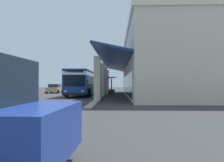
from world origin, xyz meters
TOP-DOWN VIEW (x-y plane):
  - ground at (0.00, 8.00)m, footprint 120.00×120.00m
  - curb_strip at (2.06, 5.00)m, footprint 27.31×0.50m
  - plaza_building at (2.06, 14.63)m, footprint 23.06×16.77m
  - transit_bus at (1.73, 2.35)m, footprint 11.22×2.89m
  - parked_sedan_tan at (-4.73, -3.59)m, footprint 4.51×2.22m
  - pedestrian at (13.72, -0.29)m, footprint 0.67×0.36m
  - potted_palm at (-2.35, 5.92)m, footprint 2.07×1.88m

SIDE VIEW (x-z plane):
  - ground at x=0.00m, z-range 0.00..0.00m
  - curb_strip at x=2.06m, z-range 0.00..0.12m
  - potted_palm at x=-2.35m, z-range -0.68..1.94m
  - parked_sedan_tan at x=-4.73m, z-range 0.02..1.49m
  - pedestrian at x=13.72m, z-range 0.10..1.75m
  - transit_bus at x=1.73m, z-range 0.18..3.52m
  - plaza_building at x=2.06m, z-range 0.00..7.67m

